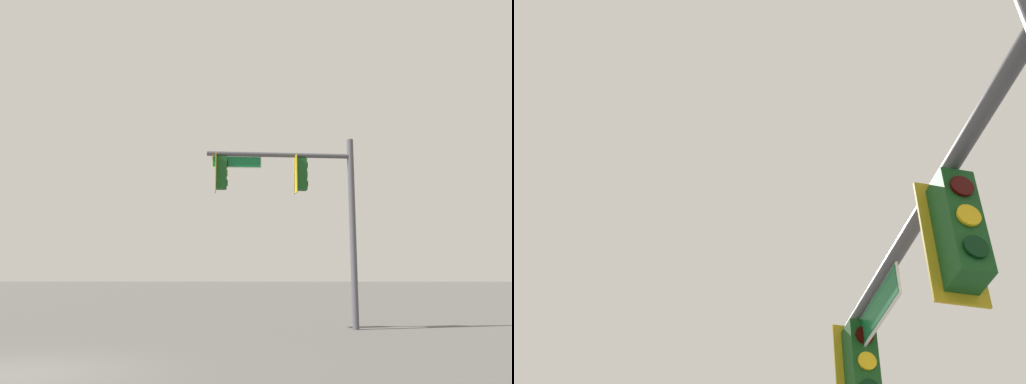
{
  "view_description": "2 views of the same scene",
  "coord_description": "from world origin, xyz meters",
  "views": [
    {
      "loc": [
        -4.75,
        8.87,
        1.68
      ],
      "look_at": [
        -3.98,
        -8.21,
        4.62
      ],
      "focal_mm": 35.0,
      "sensor_mm": 36.0,
      "label": 1
    },
    {
      "loc": [
        -10.32,
        -5.77,
        1.37
      ],
      "look_at": [
        -2.91,
        -6.42,
        7.7
      ],
      "focal_mm": 50.0,
      "sensor_mm": 36.0,
      "label": 2
    }
  ],
  "objects": [
    {
      "name": "signal_pole_near",
      "position": [
        -5.46,
        -7.84,
        4.51
      ],
      "size": [
        5.03,
        0.97,
        6.42
      ],
      "color": "#47474C",
      "rests_on": "ground_plane"
    }
  ]
}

